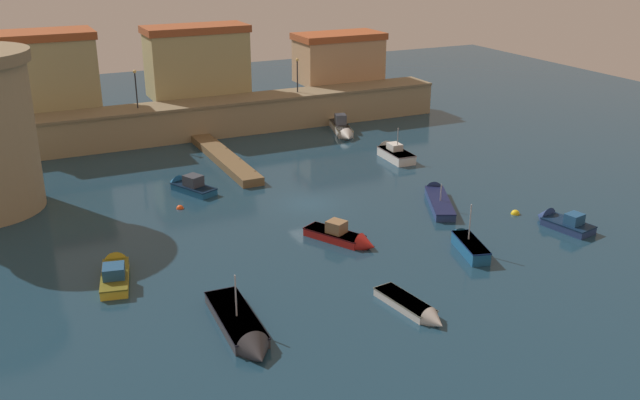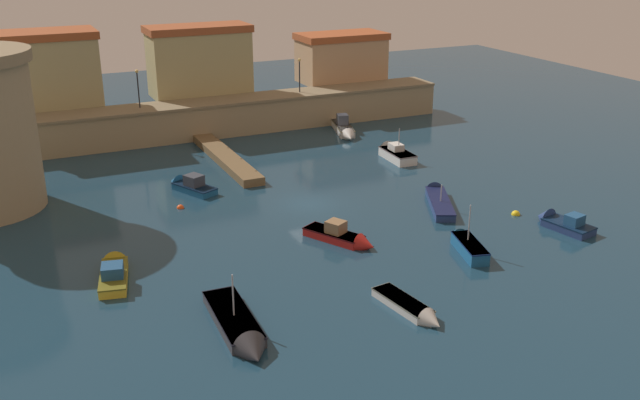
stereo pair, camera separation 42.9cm
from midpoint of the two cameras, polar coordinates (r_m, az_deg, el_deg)
The scene contains 18 objects.
ground_plane at distance 52.95m, azimuth -1.09°, elevation -0.30°, with size 117.70×117.70×0.00m, color #19384C.
quay_wall at distance 71.76m, azimuth -8.31°, elevation 6.55°, with size 47.37×4.19×3.37m.
old_town_backdrop at distance 74.39m, azimuth -11.14°, elevation 10.64°, with size 40.41×5.59×7.16m.
pier_dock at distance 63.00m, azimuth -7.78°, elevation 3.30°, with size 1.82×14.44×0.70m.
quay_lamp_0 at distance 69.08m, azimuth -14.62°, elevation 9.00°, with size 0.32×0.32×3.57m.
quay_lamp_1 at distance 73.85m, azimuth -1.99°, elevation 10.31°, with size 0.32×0.32×3.45m.
moored_boat_0 at distance 56.51m, azimuth -10.70°, elevation 1.16°, with size 3.33×4.91×1.82m.
moored_boat_1 at distance 51.37m, azimuth 18.30°, elevation -1.63°, with size 2.43×4.39×1.78m.
moored_boat_2 at distance 38.46m, azimuth 7.27°, elevation -8.59°, with size 1.90×5.05×1.17m.
moored_boat_3 at distance 46.31m, azimuth 1.69°, elevation -2.96°, with size 3.65×5.21×1.72m.
moored_boat_4 at distance 43.59m, azimuth -16.24°, elevation -5.41°, with size 2.57×5.61×1.67m.
moored_boat_5 at distance 46.14m, azimuth 11.36°, elevation -3.40°, with size 2.39×4.91×3.28m.
moored_boat_6 at distance 71.33m, azimuth 1.62°, elevation 5.67°, with size 3.24×6.93×2.04m.
moored_boat_7 at distance 36.39m, azimuth -6.47°, elevation -10.26°, with size 2.05×7.22×3.43m.
moored_boat_8 at distance 53.87m, azimuth 9.09°, elevation 0.18°, with size 4.38×7.15×2.21m.
moored_boat_9 at distance 63.96m, azimuth 5.56°, elevation 3.80°, with size 1.91×5.18×3.32m.
mooring_buoy_0 at distance 52.83m, azimuth 15.03°, elevation -1.09°, with size 0.62×0.62×0.62m, color yellow.
mooring_buoy_1 at distance 53.05m, azimuth -11.29°, elevation -0.67°, with size 0.53×0.53×0.53m, color #EA4C19.
Camera 1 is at (-20.59, -44.94, 18.96)m, focal length 40.26 mm.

